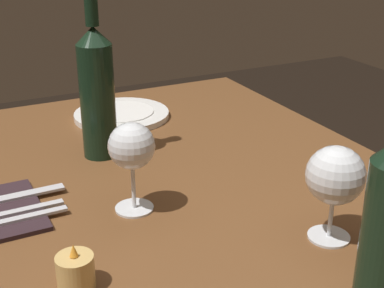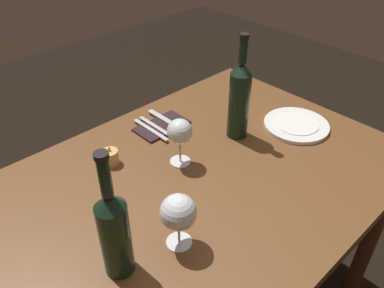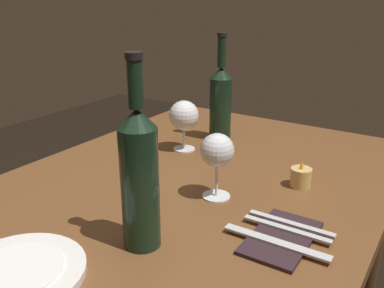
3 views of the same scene
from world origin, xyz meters
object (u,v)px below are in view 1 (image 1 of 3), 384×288
dinner_plate (122,114)px  wine_glass_right (335,177)px  votive_candle (76,272)px  folded_napkin (7,210)px  fork_inner (9,213)px  table_knife (4,199)px  fork_outer (12,220)px  wine_bottle_second (97,89)px  wine_glass_left (132,148)px

dinner_plate → wine_glass_right: bearing=-171.1°
votive_candle → folded_napkin: (0.25, 0.05, -0.02)m
folded_napkin → fork_inner: size_ratio=1.06×
folded_napkin → table_knife: size_ratio=0.91×
folded_napkin → fork_outer: bearing=180.0°
votive_candle → dinner_plate: (0.60, -0.28, -0.02)m
fork_inner → folded_napkin: bearing=0.0°
dinner_plate → table_knife: dinner_plate is taller
wine_bottle_second → folded_napkin: bearing=126.2°
wine_bottle_second → table_knife: wine_bottle_second is taller
folded_napkin → wine_glass_left: bearing=-113.8°
folded_napkin → table_knife: 0.03m
wine_glass_left → fork_outer: 0.22m
votive_candle → folded_napkin: size_ratio=0.35×
votive_candle → dinner_plate: votive_candle is taller
wine_glass_right → dinner_plate: wine_glass_right is taller
wine_glass_left → fork_outer: (0.04, 0.20, -0.10)m
fork_inner → fork_outer: size_ratio=1.00×
fork_outer → table_knife: same height
votive_candle → table_knife: (0.28, 0.05, -0.01)m
wine_bottle_second → folded_napkin: (-0.16, 0.22, -0.14)m
folded_napkin → fork_inner: fork_inner is taller
dinner_plate → fork_outer: 0.52m
wine_glass_right → dinner_plate: bearing=8.9°
fork_inner → table_knife: 0.05m
dinner_plate → fork_outer: bearing=140.4°
wine_bottle_second → fork_inner: wine_bottle_second is taller
wine_bottle_second → dinner_plate: wine_bottle_second is taller
votive_candle → dinner_plate: 0.67m
dinner_plate → fork_inner: dinner_plate is taller
wine_glass_right → dinner_plate: size_ratio=0.66×
dinner_plate → wine_bottle_second: bearing=149.2°
dinner_plate → table_knife: bearing=134.1°
wine_glass_right → folded_napkin: bearing=54.9°
wine_glass_right → fork_outer: (0.26, 0.44, -0.10)m
table_knife → wine_bottle_second: bearing=-59.3°
wine_glass_right → votive_candle: bearing=81.7°
wine_glass_left → votive_candle: wine_glass_left is taller
wine_bottle_second → folded_napkin: 0.30m
votive_candle → fork_outer: bearing=14.1°
wine_glass_right → wine_bottle_second: 0.52m
wine_glass_right → fork_outer: size_ratio=0.85×
fork_inner → wine_glass_left: bearing=-107.5°
fork_outer → table_knife: (0.08, 0.00, 0.00)m
wine_bottle_second → fork_inner: size_ratio=2.01×
votive_candle → fork_outer: (0.20, 0.05, -0.01)m
wine_glass_left → table_knife: (0.12, 0.20, -0.10)m
table_knife → dinner_plate: bearing=-45.9°
dinner_plate → folded_napkin: size_ratio=1.21×
wine_bottle_second → dinner_plate: bearing=-30.8°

